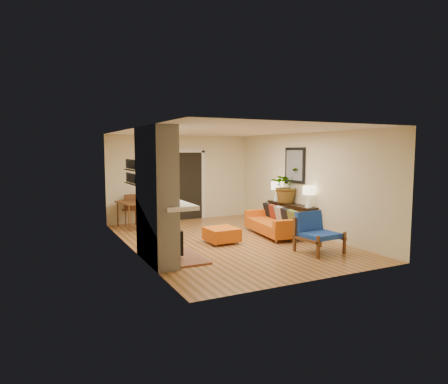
{
  "coord_description": "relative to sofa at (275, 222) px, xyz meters",
  "views": [
    {
      "loc": [
        -4.22,
        -8.35,
        2.15
      ],
      "look_at": [
        0.0,
        0.2,
        1.15
      ],
      "focal_mm": 32.0,
      "sensor_mm": 36.0,
      "label": 1
    }
  ],
  "objects": [
    {
      "name": "sofa",
      "position": [
        0.0,
        0.0,
        0.0
      ],
      "size": [
        1.02,
        1.94,
        0.73
      ],
      "color": "silver",
      "rests_on": "ground"
    },
    {
      "name": "blue_chair",
      "position": [
        -0.17,
        -1.77,
        0.13
      ],
      "size": [
        0.87,
        0.86,
        0.84
      ],
      "color": "brown",
      "rests_on": "ground"
    },
    {
      "name": "ottoman",
      "position": [
        -1.61,
        -0.18,
        -0.12
      ],
      "size": [
        0.72,
        0.72,
        0.35
      ],
      "color": "silver",
      "rests_on": "ground"
    },
    {
      "name": "fireplace",
      "position": [
        -3.38,
        -1.04,
        0.92
      ],
      "size": [
        1.09,
        1.68,
        2.6
      ],
      "color": "white",
      "rests_on": "ground"
    },
    {
      "name": "lamp_near",
      "position": [
        0.69,
        -0.44,
        0.74
      ],
      "size": [
        0.3,
        0.3,
        0.54
      ],
      "color": "white",
      "rests_on": "console_table"
    },
    {
      "name": "room_shell",
      "position": [
        -0.78,
        2.6,
        0.92
      ],
      "size": [
        6.5,
        6.5,
        6.5
      ],
      "color": "#C77E4C",
      "rests_on": "ground"
    },
    {
      "name": "houseplant",
      "position": [
        0.68,
        0.52,
        0.88
      ],
      "size": [
        1.03,
        0.95,
        0.96
      ],
      "primitive_type": "imported",
      "rotation": [
        0.0,
        0.0,
        0.27
      ],
      "color": "#1E5919",
      "rests_on": "console_table"
    },
    {
      "name": "lamp_far",
      "position": [
        0.69,
        1.01,
        0.74
      ],
      "size": [
        0.3,
        0.3,
        0.54
      ],
      "color": "white",
      "rests_on": "console_table"
    },
    {
      "name": "console_table",
      "position": [
        0.69,
        0.29,
        0.25
      ],
      "size": [
        0.34,
        1.85,
        0.72
      ],
      "color": "black",
      "rests_on": "ground"
    },
    {
      "name": "dining_table",
      "position": [
        -2.96,
        2.6,
        0.26
      ],
      "size": [
        0.89,
        1.68,
        0.89
      ],
      "color": "brown",
      "rests_on": "ground"
    }
  ]
}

